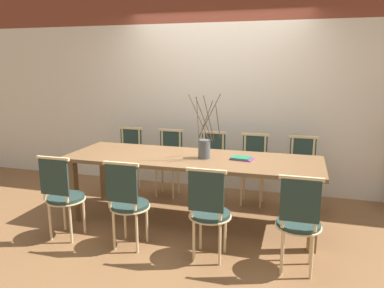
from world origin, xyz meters
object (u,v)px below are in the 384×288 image
at_px(vase_centerpiece, 204,147).
at_px(book_stack, 241,158).
at_px(dining_table, 192,165).
at_px(chair_near_center, 209,210).
at_px(chair_far_center, 211,163).

xyz_separation_m(vase_centerpiece, book_stack, (0.41, 0.05, -0.11)).
bearing_deg(vase_centerpiece, dining_table, 176.91).
distance_m(chair_near_center, vase_centerpiece, 0.91).
xyz_separation_m(chair_near_center, book_stack, (0.16, 0.84, 0.29)).
distance_m(dining_table, chair_near_center, 0.90).
bearing_deg(vase_centerpiece, chair_far_center, 97.48).
distance_m(dining_table, vase_centerpiece, 0.26).
relative_size(dining_table, chair_far_center, 3.14).
relative_size(dining_table, vase_centerpiece, 4.01).
bearing_deg(chair_near_center, vase_centerpiece, 107.44).
distance_m(chair_near_center, chair_far_center, 1.62).
relative_size(dining_table, book_stack, 11.24).
bearing_deg(chair_far_center, vase_centerpiece, 97.48).
distance_m(chair_near_center, book_stack, 0.90).
bearing_deg(book_stack, chair_far_center, 124.38).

